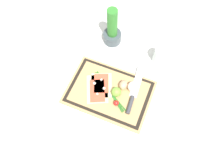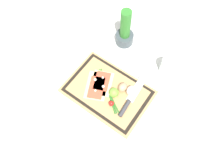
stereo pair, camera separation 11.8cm
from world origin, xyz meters
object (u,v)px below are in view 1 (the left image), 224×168
(cherry_tomato_red, at_px, (116,103))
(lime, at_px, (116,92))
(egg_brown, at_px, (123,85))
(egg_pink, at_px, (132,86))
(knife, at_px, (133,97))
(sauce_jar, at_px, (160,56))
(pizza_slice_far, at_px, (101,85))
(herb_pot, at_px, (112,31))
(pizza_slice_near, at_px, (97,89))

(cherry_tomato_red, bearing_deg, lime, 112.28)
(egg_brown, height_order, egg_pink, same)
(knife, relative_size, lime, 5.55)
(sauce_jar, bearing_deg, egg_brown, -117.58)
(pizza_slice_far, bearing_deg, knife, -1.34)
(egg_brown, bearing_deg, herb_pot, 122.31)
(pizza_slice_near, distance_m, pizza_slice_far, 0.03)
(pizza_slice_far, bearing_deg, egg_brown, 18.30)
(knife, relative_size, cherry_tomato_red, 10.06)
(egg_brown, relative_size, lime, 1.07)
(egg_pink, xyz_separation_m, herb_pot, (-0.22, 0.27, 0.05))
(pizza_slice_far, height_order, egg_pink, egg_pink)
(pizza_slice_far, xyz_separation_m, herb_pot, (-0.06, 0.32, 0.06))
(pizza_slice_far, relative_size, knife, 0.61)
(egg_brown, xyz_separation_m, cherry_tomato_red, (0.00, -0.11, -0.01))
(egg_pink, bearing_deg, sauce_jar, 70.47)
(egg_brown, distance_m, sauce_jar, 0.28)
(sauce_jar, bearing_deg, egg_pink, -109.53)
(egg_brown, relative_size, herb_pot, 0.22)
(pizza_slice_far, height_order, sauce_jar, sauce_jar)
(pizza_slice_near, distance_m, egg_pink, 0.19)
(lime, bearing_deg, sauce_jar, 63.85)
(pizza_slice_near, xyz_separation_m, pizza_slice_far, (0.01, 0.03, 0.00))
(herb_pot, bearing_deg, knife, -52.51)
(cherry_tomato_red, bearing_deg, pizza_slice_near, 163.07)
(lime, bearing_deg, knife, 9.00)
(lime, bearing_deg, pizza_slice_far, 168.88)
(lime, bearing_deg, pizza_slice_near, -172.16)
(pizza_slice_far, xyz_separation_m, egg_pink, (0.16, 0.05, 0.02))
(herb_pot, bearing_deg, cherry_tomato_red, -65.25)
(pizza_slice_near, bearing_deg, egg_brown, 29.51)
(herb_pot, height_order, sauce_jar, herb_pot)
(pizza_slice_far, distance_m, knife, 0.18)
(pizza_slice_near, bearing_deg, pizza_slice_far, 71.69)
(sauce_jar, bearing_deg, herb_pot, 174.23)
(cherry_tomato_red, relative_size, herb_pot, 0.12)
(knife, height_order, lime, lime)
(egg_pink, distance_m, herb_pot, 0.35)
(egg_pink, bearing_deg, lime, -134.59)
(pizza_slice_far, relative_size, lime, 3.38)
(pizza_slice_far, height_order, herb_pot, herb_pot)
(pizza_slice_near, height_order, herb_pot, herb_pot)
(egg_brown, distance_m, cherry_tomato_red, 0.11)
(egg_brown, bearing_deg, pizza_slice_near, -150.49)
(herb_pot, bearing_deg, egg_brown, -57.69)
(egg_brown, distance_m, egg_pink, 0.05)
(egg_brown, height_order, sauce_jar, sauce_jar)
(pizza_slice_near, relative_size, lime, 3.77)
(lime, height_order, cherry_tomato_red, lime)
(sauce_jar, bearing_deg, pizza_slice_far, -130.34)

